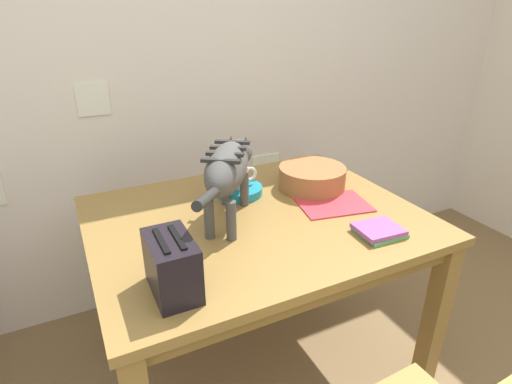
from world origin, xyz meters
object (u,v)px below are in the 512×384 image
coffee_mug (240,177)px  cat (229,168)px  magazine (333,204)px  wicker_basket (312,177)px  dining_table (256,235)px  book_stack (379,231)px  toaster (172,266)px  saucer_bowl (239,190)px

coffee_mug → cat: bearing=-125.0°
magazine → cat: bearing=178.5°
magazine → wicker_basket: wicker_basket is taller
cat → wicker_basket: size_ratio=2.02×
cat → magazine: (0.42, -0.09, -0.20)m
dining_table → magazine: 0.34m
dining_table → book_stack: bearing=-44.6°
magazine → toaster: bearing=-150.2°
dining_table → book_stack: book_stack is taller
magazine → wicker_basket: bearing=96.5°
saucer_bowl → magazine: saucer_bowl is taller
saucer_bowl → toaster: bearing=-130.0°
dining_table → toaster: 0.55m
coffee_mug → saucer_bowl: bearing=180.0°
magazine → toaster: size_ratio=1.40×
cat → book_stack: (0.42, -0.36, -0.19)m
cat → wicker_basket: cat is taller
dining_table → magazine: size_ratio=4.46×
coffee_mug → wicker_basket: (0.31, -0.08, -0.03)m
cat → coffee_mug: (0.12, 0.17, -0.12)m
dining_table → coffee_mug: (0.03, 0.21, 0.17)m
cat → book_stack: size_ratio=3.59×
coffee_mug → book_stack: bearing=-60.4°
dining_table → book_stack: (0.33, -0.32, 0.10)m
saucer_bowl → book_stack: (0.31, -0.53, -0.00)m
book_stack → wicker_basket: size_ratio=0.56×
magazine → toaster: 0.79m
coffee_mug → wicker_basket: size_ratio=0.42×
saucer_bowl → coffee_mug: bearing=0.0°
saucer_bowl → magazine: (0.30, -0.26, -0.01)m
cat → toaster: cat is taller
magazine → book_stack: bearing=-78.5°
saucer_bowl → wicker_basket: bearing=-14.3°
book_stack → cat: bearing=139.7°
dining_table → cat: bearing=159.8°
dining_table → coffee_mug: coffee_mug is taller
cat → saucer_bowl: cat is taller
magazine → toaster: (-0.74, -0.26, 0.08)m
cat → magazine: bearing=21.8°
dining_table → coffee_mug: bearing=82.9°
magazine → wicker_basket: (0.01, 0.18, 0.05)m
dining_table → saucer_bowl: size_ratio=6.29×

